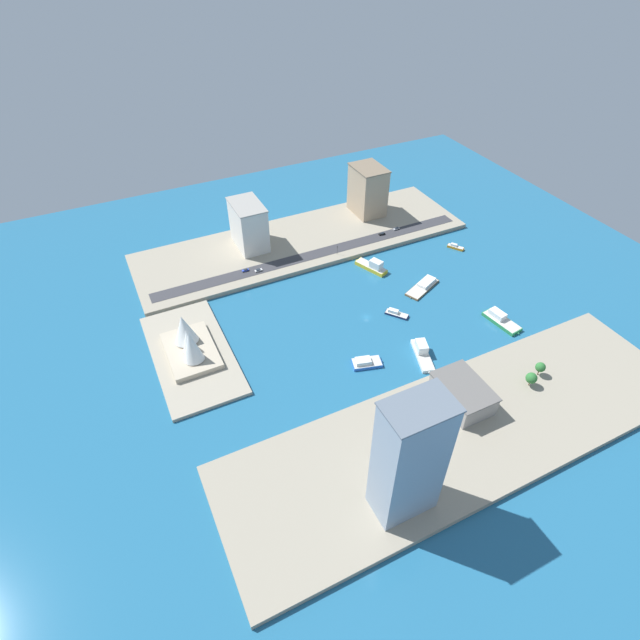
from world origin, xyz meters
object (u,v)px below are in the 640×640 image
(water_taxi_orange, at_px, (456,247))
(ferry_white_commuter, at_px, (422,352))
(carpark_squat_concrete, at_px, (463,394))
(suv_black, at_px, (382,234))
(traffic_light_waterfront, at_px, (337,249))
(catamaran_blue, at_px, (366,362))
(van_white, at_px, (258,270))
(apartment_midrise_tan, at_px, (368,190))
(hatchback_blue, at_px, (245,270))
(ferry_green_doubledeck, at_px, (501,320))
(sedan_silver, at_px, (396,229))
(tower_tall_glass, at_px, (409,459))
(hotel_broad_white, at_px, (249,225))
(opera_landmark, at_px, (189,342))
(ferry_yellow_fast, at_px, (373,266))
(barge_flat_brown, at_px, (424,286))
(patrol_launch_navy, at_px, (396,313))

(water_taxi_orange, bearing_deg, ferry_white_commuter, 133.32)
(carpark_squat_concrete, height_order, suv_black, carpark_squat_concrete)
(traffic_light_waterfront, bearing_deg, suv_black, -78.80)
(carpark_squat_concrete, bearing_deg, traffic_light_waterfront, -2.20)
(catamaran_blue, distance_m, van_white, 105.60)
(catamaran_blue, distance_m, apartment_midrise_tan, 164.42)
(apartment_midrise_tan, xyz_separation_m, hatchback_blue, (-34.46, 112.34, -17.46))
(ferry_green_doubledeck, xyz_separation_m, carpark_squat_concrete, (-40.23, 61.43, 6.90))
(suv_black, bearing_deg, sedan_silver, -83.33)
(catamaran_blue, distance_m, ferry_white_commuter, 32.21)
(tower_tall_glass, bearing_deg, sedan_silver, -32.08)
(hotel_broad_white, bearing_deg, ferry_white_commuter, -161.51)
(carpark_squat_concrete, bearing_deg, water_taxi_orange, -36.82)
(ferry_green_doubledeck, height_order, hatchback_blue, ferry_green_doubledeck)
(carpark_squat_concrete, distance_m, traffic_light_waterfront, 143.45)
(ferry_white_commuter, bearing_deg, opera_landmark, 63.69)
(ferry_yellow_fast, xyz_separation_m, catamaran_blue, (-75.28, 48.40, -1.29))
(barge_flat_brown, distance_m, tower_tall_glass, 157.96)
(tower_tall_glass, relative_size, suv_black, 12.95)
(ferry_green_doubledeck, xyz_separation_m, barge_flat_brown, (48.36, 21.25, -0.71))
(ferry_white_commuter, relative_size, apartment_midrise_tan, 0.71)
(van_white, bearing_deg, barge_flat_brown, -123.06)
(carpark_squat_concrete, bearing_deg, sedan_silver, -21.45)
(barge_flat_brown, bearing_deg, hatchback_blue, 57.41)
(sedan_silver, bearing_deg, carpark_squat_concrete, 158.55)
(ferry_yellow_fast, bearing_deg, patrol_launch_navy, 166.52)
(ferry_green_doubledeck, distance_m, hatchback_blue, 164.10)
(carpark_squat_concrete, xyz_separation_m, suv_black, (151.50, -46.75, -4.97))
(barge_flat_brown, xyz_separation_m, traffic_light_waterfront, (54.75, 34.67, 6.09))
(barge_flat_brown, relative_size, apartment_midrise_tan, 0.78)
(ferry_green_doubledeck, distance_m, catamaran_blue, 89.58)
(catamaran_blue, height_order, suv_black, suv_black)
(catamaran_blue, bearing_deg, suv_black, -35.06)
(ferry_green_doubledeck, bearing_deg, catamaran_blue, 86.98)
(ferry_white_commuter, distance_m, traffic_light_waterfront, 106.07)
(tower_tall_glass, height_order, sedan_silver, tower_tall_glass)
(ferry_green_doubledeck, relative_size, van_white, 4.95)
(ferry_green_doubledeck, xyz_separation_m, traffic_light_waterfront, (103.11, 55.92, 5.38))
(traffic_light_waterfront, bearing_deg, ferry_white_commuter, 178.79)
(catamaran_blue, bearing_deg, patrol_launch_navy, -52.93)
(ferry_yellow_fast, distance_m, sedan_silver, 51.58)
(van_white, bearing_deg, patrol_launch_navy, -141.30)
(tower_tall_glass, distance_m, apartment_midrise_tan, 244.87)
(sedan_silver, bearing_deg, ferry_green_doubledeck, -179.34)
(hotel_broad_white, bearing_deg, catamaran_blue, -173.02)
(water_taxi_orange, xyz_separation_m, suv_black, (34.85, 40.58, 2.71))
(water_taxi_orange, bearing_deg, van_white, 77.25)
(carpark_squat_concrete, height_order, traffic_light_waterfront, carpark_squat_concrete)
(van_white, height_order, traffic_light_waterfront, traffic_light_waterfront)
(hatchback_blue, bearing_deg, van_white, -116.65)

